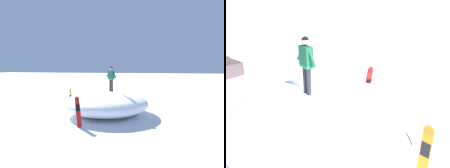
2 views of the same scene
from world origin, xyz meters
TOP-DOWN VIEW (x-y plane):
  - ground at (0.00, 0.00)m, footprint 240.00×240.00m
  - snow_mound at (0.47, 0.01)m, footprint 7.78×7.63m
  - snowboarder_standing at (0.55, -0.33)m, footprint 0.63×0.92m
  - snowboard_primary_upright at (3.51, 1.46)m, footprint 0.33×0.25m
  - snowboard_secondary_upright at (-2.65, 0.72)m, footprint 0.42×0.43m
  - snowboard_tertiary_upright at (1.36, 3.18)m, footprint 0.26×0.32m
  - backpack_near at (3.68, -2.32)m, footprint 0.51×0.56m

SIDE VIEW (x-z plane):
  - ground at x=0.00m, z-range 0.00..0.00m
  - backpack_near at x=3.68m, z-range 0.00..0.34m
  - snow_mound at x=0.47m, z-range 0.00..1.60m
  - snowboard_primary_upright at x=3.51m, z-range 0.03..1.63m
  - snowboard_secondary_upright at x=-2.65m, z-range 0.03..1.70m
  - snowboard_tertiary_upright at x=1.36m, z-range 0.03..1.71m
  - snowboarder_standing at x=0.55m, z-range 1.77..3.50m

